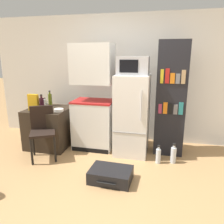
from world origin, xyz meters
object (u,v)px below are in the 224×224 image
cereal_box (33,102)px  bowl (59,110)px  refrigerator (132,115)px  kitchen_hutch (93,102)px  suitcase_large_flat (111,175)px  water_bottle_front (158,156)px  water_bottle_middle (173,155)px  bottle_wine_dark (42,104)px  bookshelf (171,99)px  chair (43,127)px  side_table (50,127)px  bottle_olive_oil (50,99)px  microwave (133,66)px  bottle_milk_white (45,102)px

cereal_box → bowl: bearing=6.3°
refrigerator → bowl: size_ratio=8.25×
kitchen_hutch → suitcase_large_flat: size_ratio=3.21×
refrigerator → water_bottle_front: bearing=-33.9°
water_bottle_front → water_bottle_middle: water_bottle_middle is taller
kitchen_hutch → water_bottle_front: (1.23, -0.39, -0.77)m
refrigerator → bottle_wine_dark: (-1.61, -0.26, 0.17)m
bookshelf → cereal_box: size_ratio=6.56×
bottle_wine_dark → chair: (0.16, -0.29, -0.34)m
refrigerator → bookshelf: 0.72m
side_table → suitcase_large_flat: 1.75m
refrigerator → bowl: refrigerator is taller
bottle_olive_oil → microwave: bearing=-5.4°
side_table → chair: size_ratio=0.87×
chair → water_bottle_front: chair is taller
bottle_wine_dark → suitcase_large_flat: bottle_wine_dark is taller
side_table → bowl: 0.51m
microwave → suitcase_large_flat: bearing=-97.8°
microwave → suitcase_large_flat: 1.79m
bottle_milk_white → water_bottle_middle: bottle_milk_white is taller
suitcase_large_flat → bottle_milk_white: bearing=147.0°
bottle_milk_white → cereal_box: bearing=-89.5°
side_table → water_bottle_front: size_ratio=2.49×
side_table → chair: bearing=-74.3°
bottle_olive_oil → suitcase_large_flat: (1.53, -1.18, -0.78)m
cereal_box → suitcase_large_flat: (1.62, -0.75, -0.81)m
microwave → suitcase_large_flat: size_ratio=0.86×
bottle_wine_dark → chair: size_ratio=0.34×
bottle_olive_oil → bowl: (0.37, -0.37, -0.10)m
bookshelf → bottle_milk_white: 2.42m
cereal_box → water_bottle_front: (2.26, -0.06, -0.76)m
chair → bottle_milk_white: bearing=87.0°
refrigerator → microwave: 0.85m
bottle_olive_oil → bowl: size_ratio=1.77×
kitchen_hutch → bottle_wine_dark: bearing=-160.4°
microwave → suitcase_large_flat: (-0.14, -1.02, -1.47)m
refrigerator → bowl: (-1.30, -0.22, 0.07)m
side_table → bottle_milk_white: size_ratio=4.82×
bottle_milk_white → kitchen_hutch: bearing=-3.8°
bottle_olive_oil → refrigerator: bearing=-5.4°
bottle_olive_oil → bookshelf: bearing=-0.3°
side_table → bottle_milk_white: bearing=133.8°
refrigerator → microwave: (-0.00, -0.00, 0.85)m
bowl → water_bottle_front: size_ratio=0.55×
chair → water_bottle_middle: (2.19, 0.28, -0.40)m
water_bottle_front → refrigerator: bearing=146.1°
water_bottle_middle → water_bottle_front: bearing=-164.4°
bottle_wine_dark → bowl: bearing=7.2°
refrigerator → bottle_wine_dark: size_ratio=4.66×
microwave → bookshelf: size_ratio=0.26×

